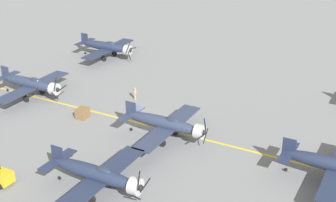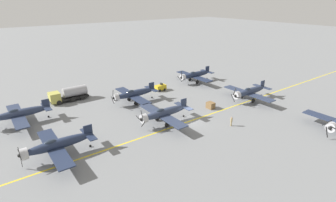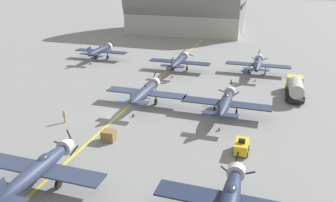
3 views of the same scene
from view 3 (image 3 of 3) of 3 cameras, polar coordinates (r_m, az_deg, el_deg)
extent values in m
plane|color=slate|center=(45.62, -8.36, -2.24)|extent=(400.00, 400.00, 0.00)
cube|color=yellow|center=(45.62, -8.36, -2.23)|extent=(0.30, 160.00, 0.01)
cylinder|color=#B7B7BC|center=(29.88, 11.77, -11.98)|extent=(1.58, 0.90, 1.58)
ellipsoid|color=#232D3D|center=(26.85, 11.01, -14.80)|extent=(0.80, 1.70, 0.76)
cube|color=#1D2741|center=(27.09, 10.76, -16.80)|extent=(12.00, 2.10, 0.16)
sphere|color=black|center=(30.30, 11.88, -11.47)|extent=(0.56, 0.56, 0.56)
cube|color=black|center=(30.63, 10.47, -12.11)|extent=(1.50, 0.06, 1.14)
cube|color=black|center=(30.46, 13.35, -12.22)|extent=(1.66, 0.06, 0.84)
cube|color=black|center=(29.84, 11.83, -10.05)|extent=(0.33, 0.06, 1.75)
ellipsoid|color=#222C46|center=(43.99, 9.93, -0.37)|extent=(1.50, 9.50, 1.42)
cylinder|color=#B7B7BC|center=(48.12, 10.70, 1.55)|extent=(1.57, 0.90, 1.58)
ellipsoid|color=#232D3D|center=(44.84, 10.19, 0.82)|extent=(0.80, 1.70, 0.76)
cube|color=#222C46|center=(44.82, 10.04, -0.42)|extent=(12.00, 2.10, 0.16)
cube|color=#222C46|center=(40.20, 9.09, -2.28)|extent=(4.40, 1.10, 0.12)
cube|color=#222C46|center=(39.94, 9.14, -1.43)|extent=(0.14, 1.30, 1.60)
sphere|color=black|center=(48.59, 10.78, 1.74)|extent=(0.56, 0.56, 0.56)
cube|color=black|center=(48.74, 11.46, 0.99)|extent=(1.35, 0.06, 1.32)
cube|color=black|center=(48.28, 11.10, 2.66)|extent=(0.56, 0.06, 1.73)
cube|color=black|center=(48.76, 9.78, 1.59)|extent=(1.72, 0.06, 0.61)
cylinder|color=black|center=(45.25, 8.11, -0.94)|extent=(0.14, 0.14, 1.26)
cylinder|color=black|center=(45.49, 8.07, -1.67)|extent=(0.22, 0.90, 0.90)
cylinder|color=black|center=(44.92, 11.88, -1.38)|extent=(0.14, 0.14, 1.26)
cylinder|color=black|center=(45.17, 11.82, -2.12)|extent=(0.22, 0.90, 0.90)
cylinder|color=black|center=(41.00, 8.91, -4.89)|extent=(0.12, 0.36, 0.36)
ellipsoid|color=#2C3650|center=(47.31, -4.17, 1.53)|extent=(1.50, 9.50, 1.42)
cylinder|color=#B7B7BC|center=(51.22, -2.34, 3.18)|extent=(1.58, 0.90, 1.58)
ellipsoid|color=#232D3D|center=(48.12, -3.69, 2.61)|extent=(0.80, 1.70, 0.76)
cube|color=#2C3650|center=(48.09, -3.83, 1.45)|extent=(12.00, 2.10, 0.16)
cube|color=#2C3650|center=(43.75, -6.14, -0.07)|extent=(4.40, 1.10, 0.12)
cube|color=#2C3650|center=(43.51, -6.18, 0.72)|extent=(0.14, 1.30, 1.60)
sphere|color=black|center=(51.67, -2.15, 3.35)|extent=(0.56, 0.56, 0.56)
cube|color=black|center=(51.51, -2.48, 4.25)|extent=(0.72, 0.06, 1.69)
cube|color=black|center=(52.07, -2.73, 2.72)|extent=(1.24, 0.06, 1.42)
cube|color=black|center=(51.45, -1.25, 3.10)|extent=(1.75, 0.06, 0.45)
cylinder|color=black|center=(48.85, -5.45, 0.94)|extent=(0.14, 0.14, 1.26)
cylinder|color=black|center=(49.08, -5.42, 0.25)|extent=(0.22, 0.90, 0.90)
cylinder|color=black|center=(47.81, -2.13, 0.55)|extent=(0.14, 0.14, 1.26)
cylinder|color=black|center=(48.05, -2.12, -0.15)|extent=(0.22, 0.90, 0.90)
cylinder|color=black|center=(44.49, -6.07, -2.51)|extent=(0.12, 0.36, 0.36)
ellipsoid|color=#1E2842|center=(73.82, -11.87, 8.59)|extent=(1.50, 9.50, 1.42)
cylinder|color=#B7B7BC|center=(77.62, -10.27, 9.35)|extent=(1.58, 0.90, 1.58)
ellipsoid|color=#232D3D|center=(74.67, -11.48, 9.21)|extent=(0.80, 1.70, 0.76)
cube|color=#1E2842|center=(74.54, -11.56, 8.47)|extent=(12.00, 2.10, 0.16)
cube|color=#1E2842|center=(70.36, -13.49, 7.93)|extent=(4.40, 1.10, 0.12)
cube|color=#1E2842|center=(70.21, -13.53, 8.45)|extent=(0.14, 1.30, 1.60)
sphere|color=black|center=(78.06, -10.10, 9.43)|extent=(0.56, 0.56, 0.56)
cube|color=black|center=(77.66, -9.74, 9.88)|extent=(1.28, 0.06, 1.39)
cube|color=black|center=(78.41, -10.68, 9.58)|extent=(1.74, 0.06, 0.50)
cube|color=black|center=(78.11, -9.89, 8.83)|extent=(0.67, 0.06, 1.71)
cylinder|color=black|center=(75.41, -12.54, 8.06)|extent=(0.14, 0.14, 1.26)
cylinder|color=black|center=(75.56, -12.50, 7.59)|extent=(0.22, 0.90, 0.90)
cylinder|color=black|center=(73.98, -10.50, 7.95)|extent=(0.14, 0.14, 1.26)
cylinder|color=black|center=(74.13, -10.46, 7.47)|extent=(0.22, 0.90, 0.90)
cylinder|color=black|center=(70.80, -13.37, 6.34)|extent=(0.12, 0.36, 0.36)
ellipsoid|color=#202A44|center=(63.59, 1.85, 6.93)|extent=(1.50, 9.50, 1.42)
cylinder|color=#B7B7BC|center=(67.75, 2.89, 7.85)|extent=(1.58, 0.90, 1.58)
ellipsoid|color=#232D3D|center=(64.51, 2.14, 7.66)|extent=(0.80, 1.70, 0.76)
cube|color=#202A44|center=(64.38, 2.03, 6.80)|extent=(12.00, 2.10, 0.16)
cube|color=#202A44|center=(59.76, 0.77, 6.10)|extent=(4.40, 1.10, 0.12)
cube|color=#202A44|center=(59.59, 0.77, 6.70)|extent=(0.14, 1.30, 1.60)
sphere|color=black|center=(68.22, 3.00, 7.95)|extent=(0.56, 0.56, 0.56)
cube|color=black|center=(67.96, 3.70, 8.09)|extent=(1.72, 0.06, 0.62)
cube|color=black|center=(68.23, 2.50, 8.48)|extent=(1.36, 0.06, 1.31)
cube|color=black|center=(68.48, 2.82, 7.27)|extent=(0.55, 0.06, 1.73)
cylinder|color=black|center=(64.95, 0.75, 6.37)|extent=(0.14, 0.14, 1.26)
cylinder|color=black|center=(65.13, 0.74, 5.84)|extent=(0.22, 0.90, 0.90)
cylinder|color=black|center=(64.18, 3.32, 6.15)|extent=(0.14, 0.14, 1.26)
cylinder|color=black|center=(64.35, 3.31, 5.61)|extent=(0.22, 0.90, 0.90)
cylinder|color=black|center=(60.29, 0.74, 4.24)|extent=(0.12, 0.36, 0.36)
ellipsoid|color=#28324C|center=(63.78, 15.34, 6.20)|extent=(1.50, 9.50, 1.42)
cylinder|color=#B7B7BC|center=(68.08, 15.56, 7.15)|extent=(1.58, 0.90, 1.58)
ellipsoid|color=#232D3D|center=(64.74, 15.45, 6.93)|extent=(0.80, 1.70, 0.76)
cube|color=#28324C|center=(64.60, 15.35, 6.08)|extent=(12.00, 2.10, 0.16)
cube|color=#28324C|center=(59.80, 15.12, 5.35)|extent=(4.40, 1.10, 0.12)
cube|color=#28324C|center=(59.62, 15.18, 5.94)|extent=(0.14, 1.30, 1.60)
sphere|color=black|center=(68.57, 15.58, 7.25)|extent=(0.56, 0.56, 0.56)
cube|color=black|center=(68.74, 14.99, 6.83)|extent=(1.38, 0.06, 1.29)
cube|color=black|center=(68.61, 16.26, 6.96)|extent=(1.71, 0.06, 0.65)
cube|color=black|center=(68.38, 15.49, 7.95)|extent=(0.52, 0.06, 1.74)
cylinder|color=black|center=(64.83, 13.97, 5.69)|extent=(0.14, 0.14, 1.26)
cylinder|color=black|center=(65.00, 13.92, 5.16)|extent=(0.22, 0.90, 0.90)
cylinder|color=black|center=(64.74, 16.62, 5.40)|extent=(0.14, 0.14, 1.26)
cylinder|color=black|center=(64.91, 16.56, 4.86)|extent=(0.22, 0.90, 0.90)
cylinder|color=black|center=(60.32, 14.93, 3.49)|extent=(0.12, 0.36, 0.36)
ellipsoid|color=#29334D|center=(31.65, -21.95, -11.17)|extent=(1.50, 9.50, 1.42)
cylinder|color=#B7B7BC|center=(34.60, -17.40, -7.55)|extent=(1.58, 0.90, 1.58)
ellipsoid|color=#232D3D|center=(32.09, -20.83, -9.33)|extent=(0.80, 1.70, 0.76)
cube|color=#29334D|center=(32.30, -21.02, -11.02)|extent=(12.00, 2.10, 0.16)
cube|color=#29334D|center=(29.19, -27.08, -14.79)|extent=(4.40, 1.10, 0.12)
sphere|color=black|center=(34.95, -16.94, -7.18)|extent=(0.56, 0.56, 0.56)
cube|color=black|center=(35.48, -18.08, -7.13)|extent=(1.75, 0.06, 0.42)
cube|color=black|center=(34.99, -16.06, -8.32)|extent=(1.21, 0.06, 1.45)
cube|color=black|center=(34.41, -16.66, -6.09)|extent=(0.75, 0.06, 1.69)
cylinder|color=black|center=(33.51, -22.94, -11.34)|extent=(0.14, 0.14, 1.26)
cylinder|color=black|center=(33.84, -22.78, -12.24)|extent=(0.22, 0.90, 0.90)
cylinder|color=black|center=(31.81, -18.68, -12.58)|extent=(0.14, 0.14, 1.26)
cylinder|color=black|center=(32.16, -18.55, -13.52)|extent=(0.22, 0.90, 0.90)
cube|color=black|center=(54.78, 21.17, 1.35)|extent=(2.25, 8.00, 0.40)
cube|color=#B2AD4C|center=(57.33, 21.17, 3.09)|extent=(2.50, 2.08, 2.00)
cylinder|color=#9E9EA3|center=(53.12, 21.41, 2.19)|extent=(2.10, 4.96, 2.10)
cylinder|color=black|center=(57.08, 19.88, 2.20)|extent=(0.30, 1.00, 1.00)
cylinder|color=black|center=(57.26, 22.24, 1.93)|extent=(0.30, 1.00, 1.00)
cylinder|color=black|center=(54.36, 19.93, 1.23)|extent=(0.30, 1.00, 1.00)
cylinder|color=black|center=(54.55, 22.40, 0.95)|extent=(0.30, 1.00, 1.00)
cylinder|color=black|center=(52.41, 19.96, 0.47)|extent=(0.30, 1.00, 1.00)
cylinder|color=black|center=(52.60, 22.53, 0.18)|extent=(0.30, 1.00, 1.00)
cube|color=gold|center=(36.48, 12.69, -7.67)|extent=(1.40, 2.60, 1.10)
cube|color=black|center=(35.88, 12.75, -6.80)|extent=(0.70, 0.36, 0.44)
cylinder|color=black|center=(37.39, 11.69, -7.70)|extent=(0.20, 0.60, 0.60)
cylinder|color=black|center=(37.32, 13.79, -7.95)|extent=(0.20, 0.60, 0.60)
cylinder|color=black|center=(36.15, 11.42, -8.78)|extent=(0.20, 0.60, 0.60)
cylinder|color=black|center=(36.08, 13.60, -9.04)|extent=(0.20, 0.60, 0.60)
cylinder|color=tan|center=(44.61, -17.52, -3.08)|extent=(0.25, 0.25, 0.81)
cylinder|color=tan|center=(44.31, -17.63, -2.21)|extent=(0.37, 0.37, 0.68)
sphere|color=tan|center=(44.14, -17.69, -1.68)|extent=(0.22, 0.22, 0.22)
cube|color=brown|center=(38.69, -10.28, -5.96)|extent=(1.56, 1.32, 1.26)
cube|color=#9E9E99|center=(105.80, 3.29, 14.41)|extent=(34.36, 18.72, 9.43)
camera|label=1|loc=(67.92, 41.37, 22.55)|focal=50.00mm
camera|label=2|loc=(83.10, -21.80, 22.11)|focal=28.00mm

